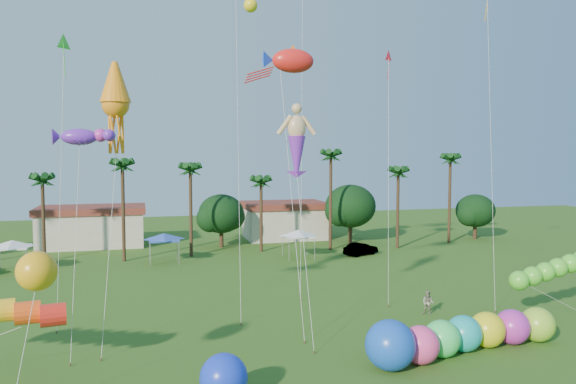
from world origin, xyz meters
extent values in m
cylinder|color=#3A2819|center=(-18.00, 41.00, 4.25)|extent=(0.36, 0.36, 8.50)
cylinder|color=#3A2819|center=(-10.00, 39.00, 5.00)|extent=(0.36, 0.36, 10.00)
cylinder|color=#3A2819|center=(-3.00, 40.00, 4.75)|extent=(0.36, 0.36, 9.50)
cylinder|color=#3A2819|center=(5.00, 41.00, 4.00)|extent=(0.36, 0.36, 8.00)
cylinder|color=#3A2819|center=(13.00, 40.00, 5.50)|extent=(0.36, 0.36, 11.00)
cylinder|color=#3A2819|center=(21.00, 39.00, 4.50)|extent=(0.36, 0.36, 9.00)
cylinder|color=#3A2819|center=(29.00, 41.00, 5.25)|extent=(0.36, 0.36, 10.50)
sphere|color=#113814|center=(1.00, 45.00, 4.03)|extent=(5.46, 5.46, 5.46)
sphere|color=#113814|center=(17.00, 44.00, 4.65)|extent=(6.30, 6.30, 6.30)
sphere|color=#113814|center=(34.00, 43.00, 3.72)|extent=(5.04, 5.04, 5.04)
cube|color=beige|center=(-14.00, 50.00, 2.00)|extent=(12.00, 7.00, 4.00)
cube|color=beige|center=(10.00, 50.00, 2.00)|extent=(10.00, 7.00, 4.00)
pyramid|color=white|center=(-20.00, 36.00, 2.75)|extent=(3.00, 3.00, 0.60)
pyramid|color=blue|center=(-6.00, 37.00, 2.75)|extent=(3.00, 3.00, 0.60)
pyramid|color=white|center=(8.00, 36.00, 2.75)|extent=(3.00, 3.00, 0.60)
imported|color=#4C4C54|center=(15.11, 35.88, 0.69)|extent=(4.39, 3.09, 1.37)
imported|color=gray|center=(10.98, 13.45, 0.84)|extent=(1.02, 1.03, 1.68)
sphere|color=#FE4290|center=(6.06, 5.31, 1.03)|extent=(2.07, 2.07, 2.07)
sphere|color=#37E962|center=(7.70, 5.93, 1.03)|extent=(2.07, 2.07, 2.07)
sphere|color=#19A8AF|center=(9.36, 6.41, 1.03)|extent=(2.07, 2.07, 2.07)
sphere|color=yellow|center=(11.06, 6.67, 1.03)|extent=(2.07, 2.07, 2.07)
sphere|color=#BF2CB2|center=(12.79, 6.76, 1.03)|extent=(2.07, 2.07, 2.07)
sphere|color=#96D42F|center=(14.54, 6.77, 1.03)|extent=(2.07, 2.07, 2.07)
sphere|color=blue|center=(4.15, 4.95, 1.32)|extent=(3.09, 3.09, 2.64)
sphere|color=#1836E0|center=(-4.73, 3.50, 1.09)|extent=(2.19, 2.19, 2.19)
cylinder|color=red|center=(-14.63, 8.19, 3.24)|extent=(8.41, 1.16, 1.14)
ellipsoid|color=#54D12E|center=(16.17, 10.67, 2.72)|extent=(7.19, 2.20, 1.55)
cylinder|color=silver|center=(18.95, 10.96, 1.36)|extent=(5.57, 0.60, 2.74)
sphere|color=#F2A713|center=(-12.57, 4.47, 6.21)|extent=(2.13, 2.13, 1.71)
cylinder|color=silver|center=(-13.13, 4.10, 3.10)|extent=(1.14, 0.77, 6.21)
cylinder|color=silver|center=(1.20, 10.60, 5.85)|extent=(0.32, 4.80, 11.71)
cylinder|color=brown|center=(1.05, 8.21, 0.08)|extent=(0.08, 0.08, 0.16)
ellipsoid|color=red|center=(1.82, 15.59, 17.41)|extent=(4.53, 2.90, 1.79)
cylinder|color=silver|center=(1.41, 12.77, 8.70)|extent=(0.84, 5.66, 17.41)
cylinder|color=brown|center=(1.01, 9.95, 0.08)|extent=(0.08, 0.08, 0.16)
cylinder|color=silver|center=(-1.59, 17.61, 12.60)|extent=(0.90, 6.56, 25.20)
cylinder|color=brown|center=(-2.03, 14.34, 0.08)|extent=(0.08, 0.08, 0.16)
cone|color=orange|center=(-9.60, 14.71, 14.19)|extent=(2.04, 2.04, 5.31)
cylinder|color=silver|center=(-10.03, 12.40, 7.10)|extent=(0.89, 4.65, 14.20)
cylinder|color=brown|center=(-10.46, 10.09, 0.08)|extent=(0.08, 0.08, 0.16)
ellipsoid|color=purple|center=(-11.58, 13.24, 12.17)|extent=(3.85, 2.68, 1.36)
cylinder|color=silver|center=(-11.78, 11.49, 6.09)|extent=(0.43, 3.53, 12.18)
cylinder|color=brown|center=(-11.98, 9.74, 0.08)|extent=(0.08, 0.08, 0.16)
cone|color=red|center=(10.50, 19.33, 18.66)|extent=(1.02, 0.76, 1.06)
cylinder|color=silver|center=(9.84, 17.65, 9.33)|extent=(1.36, 3.39, 18.66)
cylinder|color=brown|center=(9.17, 15.97, 0.08)|extent=(0.08, 0.08, 0.16)
cylinder|color=silver|center=(16.45, 14.55, 11.66)|extent=(1.33, 3.86, 23.32)
cylinder|color=brown|center=(15.80, 12.63, 0.08)|extent=(0.08, 0.08, 0.16)
cone|color=#37E536|center=(-12.92, 18.68, 18.41)|extent=(1.09, 1.15, 1.31)
cylinder|color=silver|center=(-13.18, 17.17, 9.20)|extent=(0.56, 3.04, 18.41)
cylinder|color=brown|center=(-13.45, 15.67, 0.08)|extent=(0.08, 0.08, 0.16)
cylinder|color=silver|center=(4.00, 21.02, 13.17)|extent=(1.19, 3.54, 26.34)
cylinder|color=brown|center=(3.42, 19.27, 0.08)|extent=(0.08, 0.08, 0.16)
camera|label=1|loc=(-8.21, -21.15, 11.25)|focal=35.00mm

